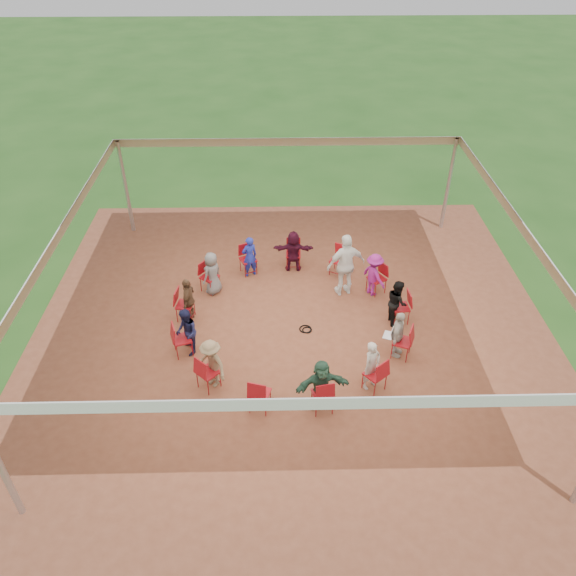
{
  "coord_description": "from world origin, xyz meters",
  "views": [
    {
      "loc": [
        -0.34,
        -10.87,
        9.21
      ],
      "look_at": [
        -0.1,
        0.3,
        1.04
      ],
      "focal_mm": 35.0,
      "sensor_mm": 36.0,
      "label": 1
    }
  ],
  "objects_px": {
    "chair_12": "(375,374)",
    "cable_coil": "(306,329)",
    "person_seated_6": "(189,300)",
    "person_seated_9": "(321,384)",
    "person_seated_5": "(212,273)",
    "chair_11": "(322,394)",
    "chair_0": "(402,342)",
    "person_seated_8": "(212,364)",
    "person_seated_1": "(397,302)",
    "person_seated_4": "(250,257)",
    "chair_5": "(248,260)",
    "standing_person": "(346,265)",
    "chair_10": "(260,394)",
    "person_seated_7": "(187,332)",
    "chair_4": "(293,254)",
    "chair_7": "(185,305)",
    "chair_8": "(182,339)",
    "person_seated_3": "(293,251)",
    "chair_3": "(338,261)",
    "person_seated_0": "(398,335)",
    "chair_9": "(208,372)",
    "chair_1": "(401,307)",
    "person_seated_10": "(372,365)",
    "chair_2": "(377,279)",
    "chair_6": "(209,277)",
    "person_seated_2": "(374,275)"
  },
  "relations": [
    {
      "from": "chair_3",
      "to": "chair_1",
      "type": "bearing_deg",
      "value": 152.31
    },
    {
      "from": "chair_7",
      "to": "chair_8",
      "type": "relative_size",
      "value": 1.0
    },
    {
      "from": "chair_0",
      "to": "standing_person",
      "type": "height_order",
      "value": "standing_person"
    },
    {
      "from": "chair_8",
      "to": "person_seated_6",
      "type": "relative_size",
      "value": 0.72
    },
    {
      "from": "chair_4",
      "to": "standing_person",
      "type": "distance_m",
      "value": 1.93
    },
    {
      "from": "cable_coil",
      "to": "chair_4",
      "type": "bearing_deg",
      "value": 94.83
    },
    {
      "from": "person_seated_1",
      "to": "chair_7",
      "type": "bearing_deg",
      "value": 82.92
    },
    {
      "from": "chair_6",
      "to": "chair_5",
      "type": "bearing_deg",
      "value": 166.15
    },
    {
      "from": "chair_0",
      "to": "person_seated_5",
      "type": "xyz_separation_m",
      "value": [
        -4.65,
        2.66,
        0.18
      ]
    },
    {
      "from": "person_seated_8",
      "to": "person_seated_9",
      "type": "distance_m",
      "value": 2.45
    },
    {
      "from": "person_seated_5",
      "to": "cable_coil",
      "type": "distance_m",
      "value": 3.03
    },
    {
      "from": "chair_9",
      "to": "person_seated_8",
      "type": "distance_m",
      "value": 0.21
    },
    {
      "from": "chair_12",
      "to": "cable_coil",
      "type": "bearing_deg",
      "value": 85.1
    },
    {
      "from": "person_seated_6",
      "to": "person_seated_9",
      "type": "bearing_deg",
      "value": 55.38
    },
    {
      "from": "person_seated_5",
      "to": "chair_8",
      "type": "bearing_deg",
      "value": 25.27
    },
    {
      "from": "person_seated_8",
      "to": "person_seated_9",
      "type": "relative_size",
      "value": 1.0
    },
    {
      "from": "person_seated_7",
      "to": "chair_4",
      "type": "bearing_deg",
      "value": 125.49
    },
    {
      "from": "chair_3",
      "to": "person_seated_5",
      "type": "relative_size",
      "value": 0.72
    },
    {
      "from": "chair_4",
      "to": "person_seated_10",
      "type": "height_order",
      "value": "person_seated_10"
    },
    {
      "from": "chair_5",
      "to": "chair_10",
      "type": "distance_m",
      "value": 5.16
    },
    {
      "from": "person_seated_1",
      "to": "person_seated_4",
      "type": "xyz_separation_m",
      "value": [
        -3.77,
        2.16,
        0.0
      ]
    },
    {
      "from": "chair_2",
      "to": "cable_coil",
      "type": "distance_m",
      "value": 2.56
    },
    {
      "from": "chair_5",
      "to": "standing_person",
      "type": "bearing_deg",
      "value": 133.49
    },
    {
      "from": "chair_10",
      "to": "person_seated_0",
      "type": "height_order",
      "value": "person_seated_0"
    },
    {
      "from": "chair_0",
      "to": "person_seated_6",
      "type": "distance_m",
      "value": 5.36
    },
    {
      "from": "chair_9",
      "to": "chair_12",
      "type": "xyz_separation_m",
      "value": [
        3.66,
        -0.14,
        0.0
      ]
    },
    {
      "from": "chair_6",
      "to": "person_seated_7",
      "type": "height_order",
      "value": "person_seated_7"
    },
    {
      "from": "standing_person",
      "to": "chair_6",
      "type": "bearing_deg",
      "value": -19.83
    },
    {
      "from": "chair_0",
      "to": "person_seated_3",
      "type": "relative_size",
      "value": 0.72
    },
    {
      "from": "person_seated_5",
      "to": "person_seated_6",
      "type": "height_order",
      "value": "same"
    },
    {
      "from": "person_seated_2",
      "to": "person_seated_10",
      "type": "bearing_deg",
      "value": 138.46
    },
    {
      "from": "chair_1",
      "to": "chair_10",
      "type": "bearing_deg",
      "value": 124.62
    },
    {
      "from": "person_seated_0",
      "to": "person_seated_7",
      "type": "height_order",
      "value": "same"
    },
    {
      "from": "person_seated_9",
      "to": "person_seated_3",
      "type": "bearing_deg",
      "value": 83.08
    },
    {
      "from": "person_seated_1",
      "to": "person_seated_9",
      "type": "bearing_deg",
      "value": 138.46
    },
    {
      "from": "person_seated_3",
      "to": "chair_3",
      "type": "bearing_deg",
      "value": 171.31
    },
    {
      "from": "person_seated_9",
      "to": "chair_12",
      "type": "bearing_deg",
      "value": 8.69
    },
    {
      "from": "chair_4",
      "to": "person_seated_3",
      "type": "height_order",
      "value": "person_seated_3"
    },
    {
      "from": "person_seated_1",
      "to": "person_seated_8",
      "type": "distance_m",
      "value": 4.94
    },
    {
      "from": "person_seated_6",
      "to": "person_seated_8",
      "type": "xyz_separation_m",
      "value": [
        0.78,
        -2.32,
        0.0
      ]
    },
    {
      "from": "chair_12",
      "to": "person_seated_4",
      "type": "height_order",
      "value": "person_seated_4"
    },
    {
      "from": "person_seated_7",
      "to": "person_seated_10",
      "type": "xyz_separation_m",
      "value": [
        4.18,
        -1.2,
        0.0
      ]
    },
    {
      "from": "person_seated_5",
      "to": "person_seated_6",
      "type": "xyz_separation_m",
      "value": [
        -0.49,
        -1.16,
        0.0
      ]
    },
    {
      "from": "chair_3",
      "to": "chair_7",
      "type": "distance_m",
      "value": 4.54
    },
    {
      "from": "chair_2",
      "to": "person_seated_7",
      "type": "distance_m",
      "value": 5.36
    },
    {
      "from": "chair_11",
      "to": "chair_0",
      "type": "bearing_deg",
      "value": 27.69
    },
    {
      "from": "person_seated_0",
      "to": "person_seated_3",
      "type": "relative_size",
      "value": 1.0
    },
    {
      "from": "chair_11",
      "to": "person_seated_1",
      "type": "xyz_separation_m",
      "value": [
        2.07,
        2.92,
        0.18
      ]
    },
    {
      "from": "chair_1",
      "to": "person_seated_9",
      "type": "relative_size",
      "value": 0.72
    },
    {
      "from": "chair_5",
      "to": "person_seated_9",
      "type": "height_order",
      "value": "person_seated_9"
    }
  ]
}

